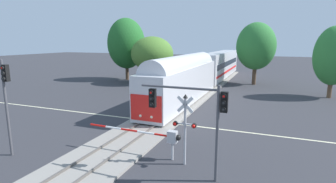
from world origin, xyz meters
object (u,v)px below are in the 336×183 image
Objects in this scene: oak_behind_train at (152,54)px; elm_centre_background at (256,46)px; traffic_signal_near_left at (6,93)px; maple_right_background at (334,56)px; commuter_train at (206,69)px; traffic_signal_near_right at (194,108)px; pine_left_background at (126,44)px; crossing_gate_near at (160,136)px; crossing_signal_mast at (185,123)px.

elm_centre_background is at bearing 17.86° from oak_behind_train.
traffic_signal_near_left is 0.77× the size of oak_behind_train.
elm_centre_background reaches higher than maple_right_background.
maple_right_background is at bearing -4.33° from commuter_train.
maple_right_background is (10.31, 25.20, 1.48)m from traffic_signal_near_right.
commuter_train is 16.13m from pine_left_background.
maple_right_background is (9.50, -7.25, -0.94)m from elm_centre_background.
traffic_signal_near_right is 0.50× the size of elm_centre_background.
traffic_signal_near_right is at bearing -31.55° from crossing_gate_near.
crossing_signal_mast is 0.54× the size of oak_behind_train.
oak_behind_train is (-15.02, 27.35, 1.15)m from traffic_signal_near_right.
traffic_signal_near_right is at bearing -112.25° from maple_right_background.
pine_left_background is at bearing 125.57° from crossing_signal_mast.
traffic_signal_near_right is 0.56× the size of maple_right_background.
traffic_signal_near_left reaches higher than commuter_train.
pine_left_background reaches higher than crossing_signal_mast.
pine_left_background is (-18.64, 28.04, 5.11)m from crossing_gate_near.
oak_behind_train is at bearing 97.65° from traffic_signal_near_left.
elm_centre_background is 1.28× the size of oak_behind_train.
oak_behind_train is (-9.27, 0.94, 2.08)m from commuter_train.
crossing_signal_mast is at bearing -93.03° from elm_centre_background.
commuter_train is 9.54m from oak_behind_train.
traffic_signal_near_right reaches higher than crossing_gate_near.
commuter_train is 16.29m from maple_right_background.
oak_behind_train is at bearing 118.46° from crossing_signal_mast.
maple_right_background reaches higher than commuter_train.
maple_right_background is at bearing 61.58° from crossing_gate_near.
elm_centre_background is (1.65, 31.25, 3.61)m from crossing_signal_mast.
elm_centre_background is (11.94, 34.02, 2.16)m from traffic_signal_near_left.
crossing_signal_mast is 0.84× the size of traffic_signal_near_right.
elm_centre_background is at bearing 86.97° from crossing_signal_mast.
traffic_signal_near_left is at bearing -128.70° from maple_right_background.
commuter_train is 4.95× the size of maple_right_background.
pine_left_background reaches higher than elm_centre_background.
crossing_signal_mast is 29.84m from oak_behind_train.
oak_behind_train is 6.71m from pine_left_background.
traffic_signal_near_left is (-10.29, -2.77, 1.46)m from crossing_signal_mast.
crossing_gate_near is (3.26, -24.88, -1.39)m from commuter_train.
elm_centre_background reaches higher than traffic_signal_near_right.
oak_behind_train is at bearing 175.14° from maple_right_background.
traffic_signal_near_right is 36.45m from pine_left_background.
commuter_train is at bearing 79.12° from traffic_signal_near_left.
oak_behind_train reaches higher than crossing_signal_mast.
crossing_gate_near is 0.83× the size of oak_behind_train.
pine_left_background is (-21.94, -2.88, 0.36)m from elm_centre_background.
crossing_signal_mast is at bearing 125.26° from traffic_signal_near_right.
pine_left_background is (-15.38, 3.16, 3.72)m from commuter_train.
traffic_signal_near_right is at bearing -54.45° from pine_left_background.
commuter_train is 5.66× the size of oak_behind_train.
crossing_gate_near is at bearing -82.54° from commuter_train.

